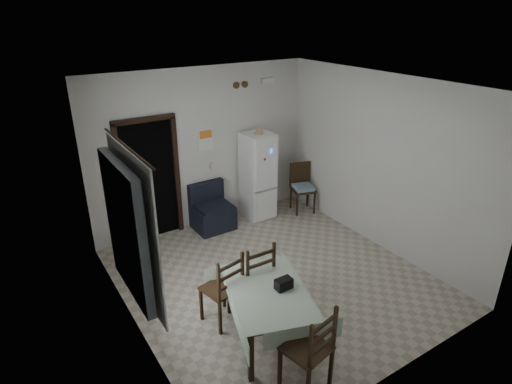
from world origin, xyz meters
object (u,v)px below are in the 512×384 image
object	(u,v)px
dining_chair_far_left	(221,287)
dining_chair_near_head	(307,347)
dining_chair_far_right	(253,275)
navy_seat	(213,207)
fridge	(258,176)
corner_chair	(303,189)
dining_table	(267,315)

from	to	relation	value
dining_chair_far_left	dining_chair_near_head	bearing A→B (deg)	88.77
dining_chair_far_right	dining_chair_near_head	world-z (taller)	dining_chair_far_right
navy_seat	dining_chair_far_right	size ratio (longest dim) A/B	0.79
fridge	dining_chair_far_right	xyz separation A→B (m)	(-1.60, -2.35, -0.30)
navy_seat	corner_chair	xyz separation A→B (m)	(1.85, -0.34, 0.07)
dining_table	dining_chair_far_left	xyz separation A→B (m)	(-0.31, 0.60, 0.16)
fridge	navy_seat	distance (m)	1.08
dining_chair_far_left	dining_table	bearing A→B (deg)	106.33
navy_seat	corner_chair	size ratio (longest dim) A/B	0.86
dining_chair_far_left	corner_chair	bearing A→B (deg)	-156.84
corner_chair	dining_chair_far_left	distance (m)	3.55
dining_chair_far_left	dining_chair_far_right	size ratio (longest dim) A/B	0.98
corner_chair	dining_table	distance (m)	3.69
fridge	dining_table	xyz separation A→B (m)	(-1.77, -2.94, -0.48)
corner_chair	navy_seat	bearing A→B (deg)	-173.55
fridge	dining_chair_far_left	distance (m)	3.14
dining_table	dining_chair_far_left	distance (m)	0.69
navy_seat	dining_chair_near_head	world-z (taller)	dining_chair_near_head
navy_seat	dining_chair_far_left	xyz separation A→B (m)	(-1.09, -2.34, 0.10)
dining_chair_near_head	corner_chair	bearing A→B (deg)	-139.76
fridge	dining_chair_near_head	size ratio (longest dim) A/B	1.57
dining_chair_far_left	dining_chair_far_right	world-z (taller)	dining_chair_far_right
dining_chair_far_right	corner_chair	bearing A→B (deg)	-139.62
corner_chair	dining_chair_far_right	bearing A→B (deg)	-123.90
navy_seat	dining_chair_far_left	world-z (taller)	dining_chair_far_left
corner_chair	fridge	bearing A→B (deg)	175.31
dining_chair_near_head	fridge	bearing A→B (deg)	-127.62
fridge	corner_chair	distance (m)	0.98
dining_chair_far_left	dining_chair_near_head	size ratio (longest dim) A/B	0.99
fridge	navy_seat	bearing A→B (deg)	178.62
dining_chair_near_head	dining_chair_far_left	bearing A→B (deg)	-91.68
fridge	dining_table	size ratio (longest dim) A/B	1.21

